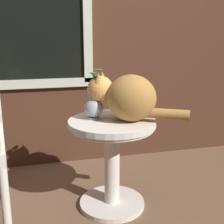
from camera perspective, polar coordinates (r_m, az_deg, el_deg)
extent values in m
plane|color=brown|center=(1.97, -1.56, -18.63)|extent=(6.00, 6.00, 0.00)
cube|color=#47281C|center=(2.51, -6.38, 19.48)|extent=(4.00, 0.04, 2.60)
cube|color=beige|center=(2.47, -13.49, 5.27)|extent=(0.85, 0.03, 0.07)
cube|color=beige|center=(2.48, -4.71, 18.05)|extent=(0.07, 0.03, 1.07)
cube|color=black|center=(2.46, -14.26, 17.70)|extent=(0.76, 0.01, 1.05)
cylinder|color=silver|center=(2.05, 0.00, -16.84)|extent=(0.42, 0.42, 0.03)
cylinder|color=silver|center=(1.92, 0.00, -9.91)|extent=(0.10, 0.10, 0.51)
cylinder|color=silver|center=(1.82, 0.00, -2.05)|extent=(0.53, 0.53, 0.03)
torus|color=silver|center=(1.83, 0.00, -2.88)|extent=(0.51, 0.51, 0.02)
cylinder|color=silver|center=(1.70, -19.46, -16.47)|extent=(0.04, 0.04, 0.45)
cylinder|color=silver|center=(2.11, -19.91, -10.25)|extent=(0.04, 0.04, 0.45)
ellipsoid|color=#AD7A3D|center=(1.78, 3.68, 2.66)|extent=(0.39, 0.39, 0.28)
sphere|color=#E2A356|center=(1.81, -2.22, 4.48)|extent=(0.15, 0.15, 0.15)
cone|color=#AD7A3D|center=(1.84, -1.86, 6.83)|extent=(0.05, 0.05, 0.05)
cone|color=#AD7A3D|center=(1.76, -2.65, 6.47)|extent=(0.05, 0.05, 0.05)
cylinder|color=#AD7A3D|center=(1.77, 10.26, -0.36)|extent=(0.26, 0.18, 0.06)
cylinder|color=#99999E|center=(1.84, -3.48, -1.13)|extent=(0.07, 0.07, 0.01)
ellipsoid|color=#99999E|center=(1.83, -3.51, 0.80)|extent=(0.12, 0.12, 0.12)
cylinder|color=#99999E|center=(1.81, -3.54, 3.22)|extent=(0.06, 0.06, 0.07)
torus|color=#99999E|center=(1.80, -3.56, 4.30)|extent=(0.08, 0.08, 0.01)
cylinder|color=#47893D|center=(1.79, -3.30, 5.52)|extent=(0.02, 0.03, 0.08)
cone|color=#47893D|center=(1.77, -3.02, 6.76)|extent=(0.04, 0.04, 0.02)
cylinder|color=#47893D|center=(1.80, -3.03, 6.05)|extent=(0.04, 0.01, 0.11)
cone|color=#47893D|center=(1.79, -2.50, 7.81)|extent=(0.04, 0.04, 0.02)
cylinder|color=#47893D|center=(1.79, -3.59, 5.74)|extent=(0.01, 0.02, 0.10)
cone|color=#47893D|center=(1.77, -3.62, 7.20)|extent=(0.04, 0.04, 0.02)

